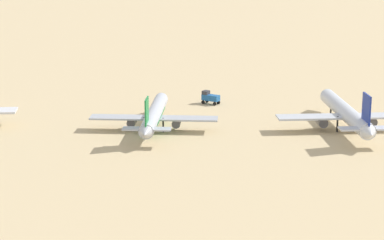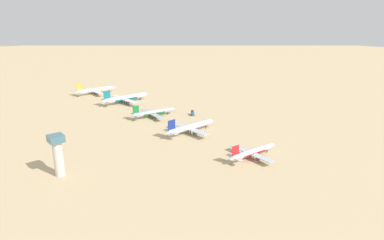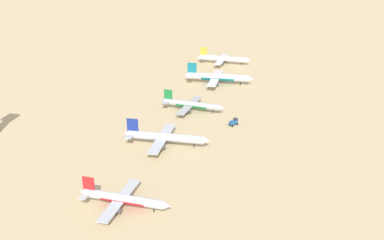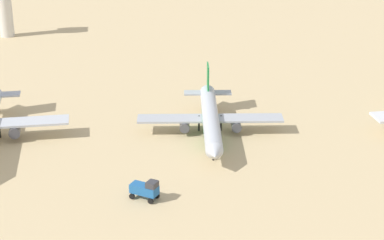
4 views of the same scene
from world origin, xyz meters
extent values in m
plane|color=tan|center=(0.00, 0.00, 0.00)|extent=(1800.00, 1800.00, 0.00)
cylinder|color=silver|center=(-1.95, -51.67, 4.52)|extent=(38.91, 5.56, 4.09)
cone|color=silver|center=(19.15, -50.87, 4.52)|extent=(3.60, 4.14, 4.01)
cone|color=silver|center=(-22.83, -52.46, 4.52)|extent=(3.15, 3.80, 3.68)
cube|color=navy|center=(-18.96, -52.32, 9.32)|extent=(5.93, 0.60, 7.54)
cube|color=#B6BBC5|center=(-19.60, -52.34, 4.93)|extent=(3.93, 13.05, 0.39)
cube|color=#B6BBC5|center=(-3.57, -51.73, 3.81)|extent=(6.77, 36.80, 0.48)
cylinder|color=#4C4C54|center=(-2.95, -45.24, 2.33)|extent=(4.61, 2.65, 2.48)
cylinder|color=#4C4C54|center=(-2.46, -58.16, 2.33)|extent=(4.61, 2.65, 2.48)
cylinder|color=black|center=(12.78, -51.11, 2.06)|extent=(0.47, 0.47, 4.12)
cylinder|color=black|center=(-4.75, -48.97, 2.06)|extent=(0.47, 0.47, 4.12)
cylinder|color=black|center=(-4.54, -54.57, 2.06)|extent=(0.47, 0.47, 4.12)
cylinder|color=#B2B7C1|center=(-0.57, -1.76, 4.09)|extent=(35.26, 7.19, 3.70)
cone|color=#B2B7C1|center=(18.43, -3.66, 4.09)|extent=(3.46, 3.92, 3.63)
cone|color=#B2B7C1|center=(-19.37, 0.13, 4.09)|extent=(3.05, 3.59, 3.33)
cube|color=#197A38|center=(-15.88, -0.22, 8.43)|extent=(5.37, 0.87, 6.82)
cube|color=#A4A8B2|center=(-16.46, -0.16, 4.46)|extent=(4.27, 11.94, 0.35)
cube|color=#A4A8B2|center=(-2.02, -1.61, 3.44)|extent=(8.15, 33.44, 0.44)
cylinder|color=#4C4C54|center=(-0.66, 4.13, 2.10)|extent=(4.29, 2.64, 2.24)
cylinder|color=#4C4C54|center=(-1.83, -7.50, 2.10)|extent=(4.29, 2.64, 2.24)
cylinder|color=black|center=(12.69, -3.09, 1.86)|extent=(0.43, 0.43, 3.72)
cylinder|color=black|center=(-2.74, 1.01, 1.86)|extent=(0.43, 0.43, 3.72)
cylinder|color=black|center=(-3.24, -4.03, 1.86)|extent=(0.43, 0.43, 3.72)
cylinder|color=#197A38|center=(-0.57, -1.76, 3.81)|extent=(19.56, 5.62, 3.71)
cube|color=#1E5999|center=(27.55, -18.17, 1.95)|extent=(4.78, 5.61, 1.70)
cube|color=#333338|center=(28.48, -16.75, 3.35)|extent=(2.72, 2.64, 1.10)
cylinder|color=black|center=(27.68, -15.88, 0.55)|extent=(0.90, 1.11, 1.10)
cylinder|color=black|center=(29.60, -17.15, 0.55)|extent=(0.90, 1.11, 1.10)
cylinder|color=black|center=(25.50, -19.18, 0.55)|extent=(0.90, 1.11, 1.10)
cylinder|color=black|center=(27.42, -20.45, 0.55)|extent=(0.90, 1.11, 1.10)
camera|label=1|loc=(-187.81, -5.08, 51.18)|focal=69.34mm
camera|label=2|loc=(-140.37, -220.86, 77.19)|focal=30.61mm
camera|label=3|loc=(57.74, -238.22, 94.79)|focal=40.08mm
camera|label=4|loc=(135.60, -22.17, 59.27)|focal=61.77mm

